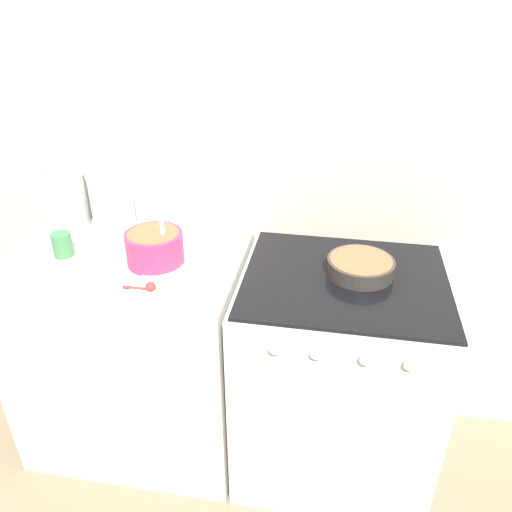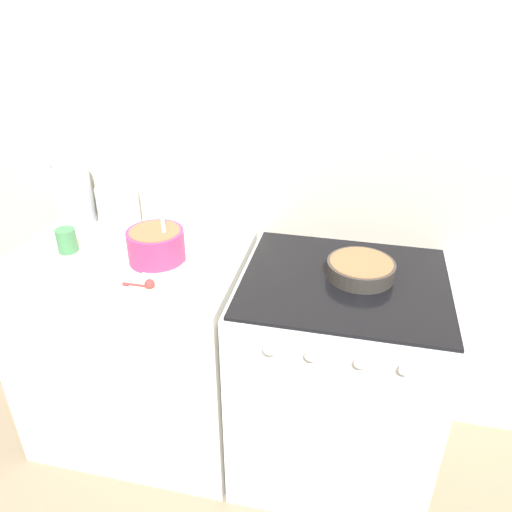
{
  "view_description": "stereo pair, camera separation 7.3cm",
  "coord_description": "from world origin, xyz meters",
  "px_view_note": "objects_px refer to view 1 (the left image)",
  "views": [
    {
      "loc": [
        0.34,
        -1.22,
        1.85
      ],
      "look_at": [
        0.06,
        0.33,
        0.96
      ],
      "focal_mm": 35.0,
      "sensor_mm": 36.0,
      "label": 1
    },
    {
      "loc": [
        0.41,
        -1.2,
        1.85
      ],
      "look_at": [
        0.06,
        0.33,
        0.96
      ],
      "focal_mm": 35.0,
      "sensor_mm": 36.0,
      "label": 2
    }
  ],
  "objects_px": {
    "storage_jar_left": "(67,201)",
    "tin_can": "(62,244)",
    "baking_pan": "(360,266)",
    "storage_jar_middle": "(114,212)",
    "stove": "(336,374)",
    "mixing_bowl": "(155,246)"
  },
  "relations": [
    {
      "from": "baking_pan",
      "to": "mixing_bowl",
      "type": "bearing_deg",
      "value": -176.14
    },
    {
      "from": "stove",
      "to": "mixing_bowl",
      "type": "bearing_deg",
      "value": -179.02
    },
    {
      "from": "baking_pan",
      "to": "storage_jar_middle",
      "type": "bearing_deg",
      "value": 170.08
    },
    {
      "from": "mixing_bowl",
      "to": "storage_jar_middle",
      "type": "bearing_deg",
      "value": 138.76
    },
    {
      "from": "stove",
      "to": "tin_can",
      "type": "relative_size",
      "value": 9.75
    },
    {
      "from": "storage_jar_left",
      "to": "tin_can",
      "type": "height_order",
      "value": "storage_jar_left"
    },
    {
      "from": "stove",
      "to": "storage_jar_middle",
      "type": "height_order",
      "value": "storage_jar_middle"
    },
    {
      "from": "tin_can",
      "to": "storage_jar_middle",
      "type": "bearing_deg",
      "value": 65.61
    },
    {
      "from": "stove",
      "to": "storage_jar_middle",
      "type": "bearing_deg",
      "value": 167.37
    },
    {
      "from": "stove",
      "to": "storage_jar_middle",
      "type": "xyz_separation_m",
      "value": [
        -0.96,
        0.22,
        0.54
      ]
    },
    {
      "from": "stove",
      "to": "tin_can",
      "type": "height_order",
      "value": "tin_can"
    },
    {
      "from": "mixing_bowl",
      "to": "storage_jar_left",
      "type": "height_order",
      "value": "storage_jar_left"
    },
    {
      "from": "baking_pan",
      "to": "storage_jar_left",
      "type": "bearing_deg",
      "value": 171.7
    },
    {
      "from": "stove",
      "to": "storage_jar_left",
      "type": "distance_m",
      "value": 1.31
    },
    {
      "from": "storage_jar_left",
      "to": "tin_can",
      "type": "relative_size",
      "value": 2.97
    },
    {
      "from": "storage_jar_left",
      "to": "mixing_bowl",
      "type": "bearing_deg",
      "value": -26.26
    },
    {
      "from": "tin_can",
      "to": "storage_jar_left",
      "type": "bearing_deg",
      "value": 111.64
    },
    {
      "from": "storage_jar_middle",
      "to": "tin_can",
      "type": "bearing_deg",
      "value": -114.39
    },
    {
      "from": "tin_can",
      "to": "baking_pan",
      "type": "bearing_deg",
      "value": 3.08
    },
    {
      "from": "baking_pan",
      "to": "storage_jar_middle",
      "type": "xyz_separation_m",
      "value": [
        -1.01,
        0.18,
        0.05
      ]
    },
    {
      "from": "mixing_bowl",
      "to": "stove",
      "type": "bearing_deg",
      "value": 0.98
    },
    {
      "from": "storage_jar_middle",
      "to": "tin_can",
      "type": "xyz_separation_m",
      "value": [
        -0.11,
        -0.24,
        -0.04
      ]
    }
  ]
}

